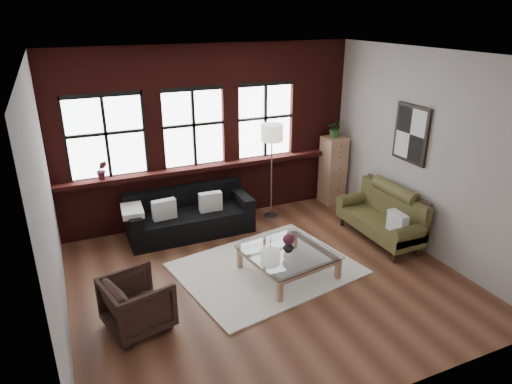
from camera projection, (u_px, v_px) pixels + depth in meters
name	position (u px, v px, depth m)	size (l,w,h in m)	color
floor	(266.00, 278.00, 6.79)	(5.50, 5.50, 0.00)	#57301F
ceiling	(268.00, 55.00, 5.60)	(5.50, 5.50, 0.00)	white
wall_back	(209.00, 135.00, 8.32)	(5.50, 5.50, 0.00)	#A7A19B
wall_front	(386.00, 265.00, 4.08)	(5.50, 5.50, 0.00)	#A7A19B
wall_left	(48.00, 211.00, 5.16)	(5.00, 5.00, 0.00)	#A7A19B
wall_right	(424.00, 153.00, 7.23)	(5.00, 5.00, 0.00)	#A7A19B
brick_backwall	(210.00, 135.00, 8.27)	(5.50, 0.12, 3.20)	#42120F
sill_ledge	(213.00, 166.00, 8.40)	(5.50, 0.30, 0.08)	#42120F
window_left	(106.00, 138.00, 7.54)	(1.38, 0.10, 1.50)	black
window_mid	(193.00, 129.00, 8.11)	(1.38, 0.10, 1.50)	black
window_right	(265.00, 121.00, 8.63)	(1.38, 0.10, 1.50)	black
wall_poster	(411.00, 134.00, 7.38)	(0.05, 0.74, 0.94)	black
shag_rug	(266.00, 268.00, 7.02)	(2.55, 2.01, 0.03)	white
dark_sofa	(190.00, 213.00, 8.03)	(2.16, 0.88, 0.78)	black
pillow_a	(164.00, 209.00, 7.70)	(0.40, 0.14, 0.34)	silver
pillow_b	(210.00, 202.00, 8.01)	(0.40, 0.14, 0.34)	silver
vintage_settee	(380.00, 216.00, 7.77)	(0.75, 1.70, 0.91)	#4A4622
pillow_settee	(397.00, 223.00, 7.26)	(0.14, 0.38, 0.34)	silver
armchair	(138.00, 303.00, 5.64)	(0.74, 0.76, 0.69)	black
coffee_table	(288.00, 263.00, 6.84)	(1.18, 1.18, 0.39)	tan
vase	(288.00, 247.00, 6.73)	(0.16, 0.16, 0.17)	#B2B2B2
flowers	(289.00, 240.00, 6.69)	(0.17, 0.17, 0.17)	#551D2E
drawer_chest	(333.00, 170.00, 9.25)	(0.42, 0.42, 1.38)	tan
potted_plant_top	(336.00, 128.00, 8.92)	(0.33, 0.28, 0.36)	#2D5923
floor_lamp	(271.00, 168.00, 8.46)	(0.40, 0.40, 1.96)	#A5A5A8
sill_plant	(102.00, 170.00, 7.57)	(0.18, 0.15, 0.33)	#551D2E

